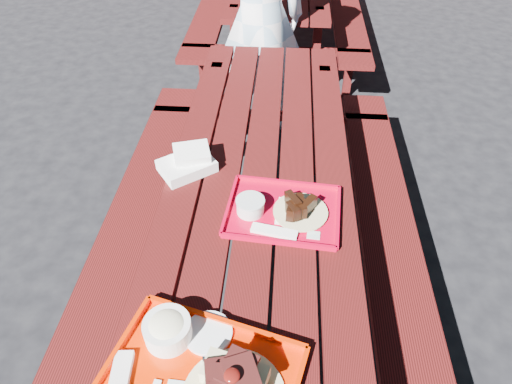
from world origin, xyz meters
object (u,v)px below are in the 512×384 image
picnic_table_near (259,213)px  near_tray (201,372)px  far_tray (281,211)px  person (260,18)px

picnic_table_near → near_tray: 0.86m
picnic_table_near → far_tray: (0.09, -0.19, 0.21)m
picnic_table_near → person: person is taller
picnic_table_near → far_tray: bearing=-63.7°
near_tray → person: size_ratio=0.36×
person → near_tray: bearing=76.1°
near_tray → person: bearing=89.9°
person → picnic_table_near: bearing=79.8°
near_tray → far_tray: bearing=73.2°
near_tray → person: (0.00, 2.30, 0.02)m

